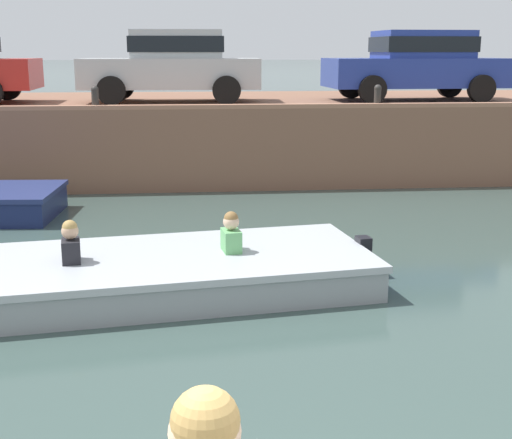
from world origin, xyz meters
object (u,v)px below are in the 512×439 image
Objects in this scene: car_left_inner_silver at (173,63)px; car_centre_blue at (417,62)px; motorboat_passing at (122,276)px; mooring_bollard_east at (378,95)px; mooring_bollard_mid at (95,97)px.

car_left_inner_silver is 0.97× the size of car_centre_blue.
car_left_inner_silver reaches higher than motorboat_passing.
car_centre_blue reaches higher than mooring_bollard_east.
car_left_inner_silver is 8.78× the size of mooring_bollard_east.
motorboat_passing is 14.65× the size of mooring_bollard_mid.
mooring_bollard_east is (4.11, -1.82, -0.61)m from car_left_inner_silver.
motorboat_passing is at bearing -126.30° from mooring_bollard_east.
motorboat_passing is 7.96m from mooring_bollard_east.
motorboat_passing is 8.42m from car_left_inner_silver.
mooring_bollard_mid is (-0.99, 6.27, 1.66)m from motorboat_passing.
mooring_bollard_mid and mooring_bollard_east have the same top height.
car_centre_blue is at bearing 53.00° from mooring_bollard_east.
car_centre_blue is 2.36m from mooring_bollard_east.
car_left_inner_silver reaches higher than mooring_bollard_east.
motorboat_passing is at bearing -81.00° from mooring_bollard_mid.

